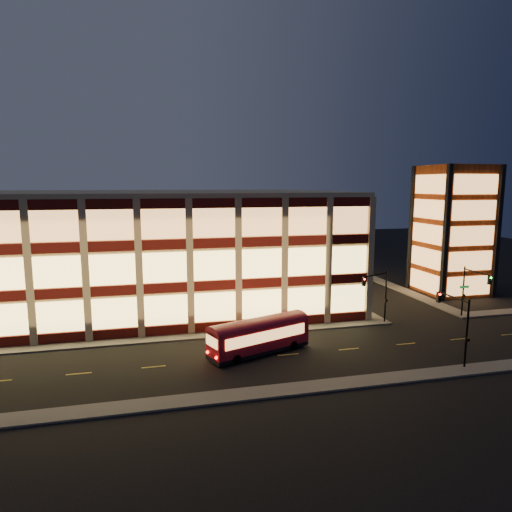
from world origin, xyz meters
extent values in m
plane|color=black|center=(0.00, 0.00, 0.00)|extent=(200.00, 200.00, 0.00)
cube|color=#514F4C|center=(-3.00, 1.00, 0.07)|extent=(54.00, 2.00, 0.15)
cube|color=#514F4C|center=(23.00, 17.00, 0.07)|extent=(2.00, 30.00, 0.15)
cube|color=#514F4C|center=(40.00, 1.00, 0.07)|extent=(14.00, 2.00, 0.15)
cube|color=#514F4C|center=(34.00, 17.00, 0.07)|extent=(2.00, 30.00, 0.15)
cube|color=#514F4C|center=(0.00, -13.00, 0.07)|extent=(100.00, 2.00, 0.15)
cube|color=tan|center=(-3.00, 17.00, 7.00)|extent=(50.00, 30.00, 14.00)
cube|color=tan|center=(-3.00, 17.00, 14.25)|extent=(50.40, 30.40, 0.50)
cube|color=#470C0A|center=(-3.00, 1.88, 0.65)|extent=(50.10, 0.25, 1.00)
cube|color=#FFD66B|center=(-3.00, 1.90, 2.75)|extent=(49.00, 0.20, 3.00)
cube|color=#470C0A|center=(22.12, 17.00, 0.65)|extent=(0.25, 30.10, 1.00)
cube|color=#FFD66B|center=(22.10, 17.00, 2.75)|extent=(0.20, 29.00, 3.00)
cube|color=#470C0A|center=(-3.00, 1.88, 5.05)|extent=(50.10, 0.25, 1.00)
cube|color=#FFD66B|center=(-3.00, 1.90, 7.15)|extent=(49.00, 0.20, 3.00)
cube|color=#470C0A|center=(22.12, 17.00, 5.05)|extent=(0.25, 30.10, 1.00)
cube|color=#FFD66B|center=(22.10, 17.00, 7.15)|extent=(0.20, 29.00, 3.00)
cube|color=#470C0A|center=(-3.00, 1.88, 9.45)|extent=(50.10, 0.25, 1.00)
cube|color=#FFD66B|center=(-3.00, 1.90, 11.55)|extent=(49.00, 0.20, 3.00)
cube|color=#470C0A|center=(22.12, 17.00, 9.45)|extent=(0.25, 30.10, 1.00)
cube|color=#FFD66B|center=(22.10, 17.00, 11.55)|extent=(0.20, 29.00, 3.00)
cube|color=#8C3814|center=(40.00, 12.00, 9.00)|extent=(8.00, 8.00, 18.00)
cube|color=black|center=(36.00, 8.00, 9.00)|extent=(0.60, 0.60, 18.00)
cube|color=black|center=(44.00, 8.00, 9.00)|extent=(0.60, 0.60, 18.00)
cube|color=black|center=(36.00, 16.00, 9.00)|extent=(0.60, 0.60, 18.00)
cube|color=black|center=(44.00, 16.00, 9.00)|extent=(0.60, 0.60, 18.00)
cube|color=#F7A556|center=(40.00, 7.92, 1.80)|extent=(6.60, 0.16, 2.60)
cube|color=#F7A556|center=(35.92, 12.00, 1.80)|extent=(0.16, 6.60, 2.60)
cube|color=#F7A556|center=(40.00, 7.92, 5.20)|extent=(6.60, 0.16, 2.60)
cube|color=#F7A556|center=(35.92, 12.00, 5.20)|extent=(0.16, 6.60, 2.60)
cube|color=#F7A556|center=(40.00, 7.92, 8.60)|extent=(6.60, 0.16, 2.60)
cube|color=#F7A556|center=(35.92, 12.00, 8.60)|extent=(0.16, 6.60, 2.60)
cube|color=#F7A556|center=(40.00, 7.92, 12.00)|extent=(6.60, 0.16, 2.60)
cube|color=#F7A556|center=(35.92, 12.00, 12.00)|extent=(0.16, 6.60, 2.60)
cube|color=#F7A556|center=(40.00, 7.92, 15.40)|extent=(6.60, 0.16, 2.60)
cube|color=#F7A556|center=(35.92, 12.00, 15.40)|extent=(0.16, 6.60, 2.60)
cylinder|color=black|center=(23.50, 0.80, 3.00)|extent=(0.18, 0.18, 6.00)
cylinder|color=black|center=(21.75, 0.05, 5.70)|extent=(3.56, 1.63, 0.14)
cube|color=black|center=(20.00, -0.70, 5.20)|extent=(0.32, 0.32, 0.95)
sphere|color=#FF0C05|center=(20.00, -0.88, 5.50)|extent=(0.20, 0.20, 0.20)
cube|color=black|center=(23.50, 0.60, 2.60)|extent=(0.25, 0.18, 0.28)
cylinder|color=black|center=(33.50, 0.80, 3.00)|extent=(0.18, 0.18, 6.00)
cylinder|color=black|center=(33.50, -1.20, 5.70)|extent=(0.14, 4.00, 0.14)
cube|color=black|center=(33.50, -3.20, 5.20)|extent=(0.32, 0.32, 0.95)
sphere|color=#0CFF26|center=(33.50, -3.38, 5.50)|extent=(0.20, 0.20, 0.20)
cube|color=black|center=(33.50, 0.60, 2.60)|extent=(0.25, 0.18, 0.28)
cube|color=#0C7226|center=(33.50, 0.65, 3.60)|extent=(1.20, 0.06, 0.28)
cylinder|color=black|center=(23.50, -12.50, 3.00)|extent=(0.18, 0.18, 6.00)
cylinder|color=black|center=(23.50, -10.50, 5.70)|extent=(0.14, 4.00, 0.14)
cube|color=black|center=(23.50, -8.50, 5.20)|extent=(0.32, 0.32, 0.95)
sphere|color=#FF0C05|center=(23.50, -8.68, 5.50)|extent=(0.20, 0.20, 0.20)
cube|color=black|center=(23.50, -12.70, 2.60)|extent=(0.25, 0.18, 0.28)
cube|color=#9F0819|center=(7.52, -4.95, 1.66)|extent=(10.03, 5.72, 2.25)
cube|color=black|center=(7.52, -4.95, 0.34)|extent=(10.03, 5.72, 0.34)
cylinder|color=black|center=(4.96, -7.06, 0.44)|extent=(0.93, 0.58, 0.88)
cylinder|color=black|center=(4.21, -5.04, 0.44)|extent=(0.93, 0.58, 0.88)
cylinder|color=black|center=(10.83, -4.86, 0.44)|extent=(0.93, 0.58, 0.88)
cylinder|color=black|center=(10.08, -2.85, 0.44)|extent=(0.93, 0.58, 0.88)
cube|color=#F7A556|center=(7.96, -6.13, 1.96)|extent=(8.09, 3.07, 0.98)
cube|color=#F7A556|center=(7.08, -3.78, 1.96)|extent=(8.09, 3.07, 0.98)
camera|label=1|loc=(-2.22, -43.85, 15.35)|focal=32.00mm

